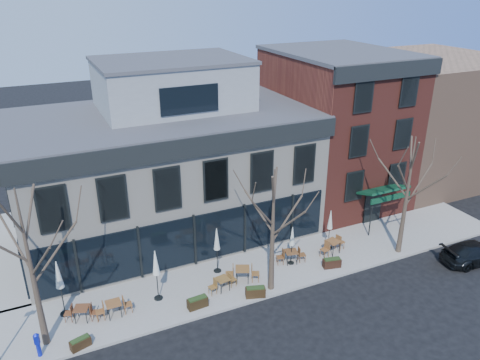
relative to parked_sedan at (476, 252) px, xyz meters
name	(u,v)px	position (x,y,z in m)	size (l,w,h in m)	color
ground	(195,267)	(-15.56, 6.57, -0.64)	(120.00, 120.00, 0.00)	black
sidewalk_front	(260,271)	(-12.31, 4.42, -0.57)	(33.50, 4.70, 0.15)	gray
corner_building	(167,164)	(-15.49, 11.64, 4.08)	(18.39, 10.39, 11.10)	beige
red_brick_building	(335,127)	(-2.56, 11.55, 4.99)	(8.20, 11.78, 11.18)	maroon
bg_building	(425,116)	(7.44, 12.57, 4.36)	(12.00, 12.00, 10.00)	#8C664C
tree_corner	(32,269)	(-24.05, 3.37, 3.61)	(3.93, 3.98, 7.92)	#382B21
tree_mid	(273,230)	(-12.55, 2.67, 3.15)	(3.50, 3.55, 7.04)	#382B21
tree_right	(407,195)	(-3.55, 2.67, 3.38)	(3.72, 3.77, 7.48)	#382B21
parked_sedan	(476,252)	(0.00, 0.00, 0.00)	(1.80, 4.42, 1.28)	black
call_box	(38,344)	(-24.39, 2.62, 0.19)	(0.26, 0.25, 1.28)	#0D19B0
cafe_set_0	(82,312)	(-22.30, 4.29, -0.02)	(1.76, 1.04, 0.91)	brown
cafe_set_1	(114,308)	(-20.80, 3.95, 0.01)	(1.83, 0.74, 0.97)	brown
cafe_set_2	(222,283)	(-15.04, 3.63, -0.03)	(1.74, 0.79, 0.89)	brown
cafe_set_3	(242,273)	(-13.71, 3.91, 0.03)	(1.96, 1.25, 1.02)	brown
cafe_set_4	(291,255)	(-10.30, 4.38, 0.00)	(1.87, 0.88, 0.96)	brown
cafe_set_5	(333,245)	(-7.41, 4.25, 0.03)	(2.00, 0.95, 1.02)	brown
umbrella_0	(59,277)	(-23.05, 5.13, 1.72)	(0.50, 0.50, 3.14)	black
umbrella_1	(156,265)	(-18.42, 4.36, 1.59)	(0.47, 0.47, 2.95)	black
umbrella_2	(217,241)	(-14.62, 5.39, 1.51)	(0.45, 0.45, 2.84)	black
umbrella_3	(292,238)	(-10.33, 4.31, 1.24)	(0.39, 0.39, 2.45)	black
umbrella_4	(330,222)	(-7.29, 4.87, 1.35)	(0.42, 0.42, 2.61)	black
planter_0	(80,343)	(-22.65, 2.37, -0.23)	(1.00, 0.63, 0.52)	#301F10
planter_1	(198,302)	(-16.77, 2.83, -0.20)	(1.09, 0.50, 0.60)	black
planter_2	(255,292)	(-13.67, 2.37, -0.20)	(1.14, 0.73, 0.59)	#302010
planter_3	(332,263)	(-8.35, 2.96, -0.20)	(1.12, 0.64, 0.59)	black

